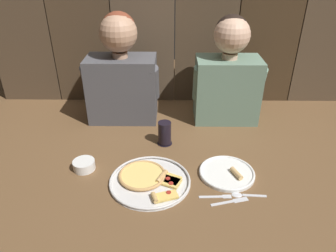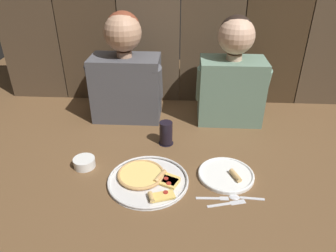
{
  "view_description": "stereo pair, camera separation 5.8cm",
  "coord_description": "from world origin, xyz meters",
  "px_view_note": "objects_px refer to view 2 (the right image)",
  "views": [
    {
      "loc": [
        -0.02,
        -1.1,
        0.87
      ],
      "look_at": [
        -0.03,
        0.1,
        0.18
      ],
      "focal_mm": 33.57,
      "sensor_mm": 36.0,
      "label": 1
    },
    {
      "loc": [
        0.04,
        -1.1,
        0.87
      ],
      "look_at": [
        -0.03,
        0.1,
        0.18
      ],
      "focal_mm": 33.57,
      "sensor_mm": 36.0,
      "label": 2
    }
  ],
  "objects_px": {
    "drinking_glass": "(166,133)",
    "diner_left": "(125,71)",
    "pizza_tray": "(147,179)",
    "diner_right": "(232,75)",
    "dinner_plate": "(226,175)",
    "dipping_bowl": "(84,162)"
  },
  "relations": [
    {
      "from": "diner_right",
      "to": "pizza_tray",
      "type": "bearing_deg",
      "value": -124.96
    },
    {
      "from": "drinking_glass",
      "to": "diner_left",
      "type": "bearing_deg",
      "value": 130.67
    },
    {
      "from": "drinking_glass",
      "to": "pizza_tray",
      "type": "bearing_deg",
      "value": -101.89
    },
    {
      "from": "dinner_plate",
      "to": "diner_right",
      "type": "distance_m",
      "value": 0.59
    },
    {
      "from": "drinking_glass",
      "to": "dipping_bowl",
      "type": "relative_size",
      "value": 1.24
    },
    {
      "from": "diner_left",
      "to": "dinner_plate",
      "type": "bearing_deg",
      "value": -45.54
    },
    {
      "from": "pizza_tray",
      "to": "dinner_plate",
      "type": "xyz_separation_m",
      "value": [
        0.34,
        0.05,
        -0.0
      ]
    },
    {
      "from": "drinking_glass",
      "to": "dipping_bowl",
      "type": "distance_m",
      "value": 0.42
    },
    {
      "from": "drinking_glass",
      "to": "diner_right",
      "type": "bearing_deg",
      "value": 39.33
    },
    {
      "from": "drinking_glass",
      "to": "diner_right",
      "type": "xyz_separation_m",
      "value": [
        0.34,
        0.28,
        0.21
      ]
    },
    {
      "from": "dipping_bowl",
      "to": "diner_left",
      "type": "xyz_separation_m",
      "value": [
        0.12,
        0.49,
        0.25
      ]
    },
    {
      "from": "dinner_plate",
      "to": "diner_left",
      "type": "bearing_deg",
      "value": 134.46
    },
    {
      "from": "dipping_bowl",
      "to": "drinking_glass",
      "type": "bearing_deg",
      "value": 31.19
    },
    {
      "from": "pizza_tray",
      "to": "diner_right",
      "type": "bearing_deg",
      "value": 55.04
    },
    {
      "from": "diner_left",
      "to": "diner_right",
      "type": "height_order",
      "value": "diner_left"
    },
    {
      "from": "dipping_bowl",
      "to": "diner_left",
      "type": "height_order",
      "value": "diner_left"
    },
    {
      "from": "dinner_plate",
      "to": "drinking_glass",
      "type": "xyz_separation_m",
      "value": [
        -0.28,
        0.25,
        0.05
      ]
    },
    {
      "from": "pizza_tray",
      "to": "drinking_glass",
      "type": "xyz_separation_m",
      "value": [
        0.06,
        0.3,
        0.05
      ]
    },
    {
      "from": "dinner_plate",
      "to": "diner_right",
      "type": "relative_size",
      "value": 0.42
    },
    {
      "from": "dinner_plate",
      "to": "drinking_glass",
      "type": "distance_m",
      "value": 0.38
    },
    {
      "from": "drinking_glass",
      "to": "diner_left",
      "type": "xyz_separation_m",
      "value": [
        -0.24,
        0.28,
        0.22
      ]
    },
    {
      "from": "dipping_bowl",
      "to": "diner_right",
      "type": "height_order",
      "value": "diner_right"
    }
  ]
}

